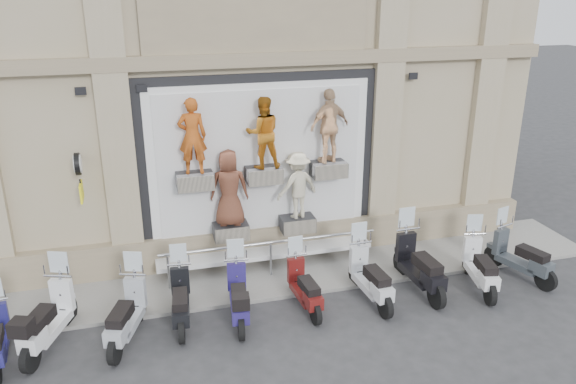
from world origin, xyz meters
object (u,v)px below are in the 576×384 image
scooter_c (125,304)px  scooter_b (46,308)px  scooter_i (481,257)px  scooter_f (305,278)px  guard_rail (271,260)px  scooter_h (420,255)px  clock_sign_bracket (79,171)px  scooter_j (522,247)px  scooter_d (180,291)px  scooter_g (371,268)px  scooter_e (238,287)px

scooter_c → scooter_b: bearing=-168.8°
scooter_i → scooter_f: bearing=-170.2°
guard_rail → scooter_h: 3.33m
scooter_f → scooter_i: bearing=-7.5°
clock_sign_bracket → scooter_j: clock_sign_bracket is taller
scooter_i → scooter_j: 1.19m
clock_sign_bracket → scooter_h: size_ratio=0.49×
scooter_d → scooter_f: bearing=2.5°
scooter_g → scooter_h: 1.21m
guard_rail → scooter_j: 5.72m
guard_rail → clock_sign_bracket: (-3.90, 0.47, 2.34)m
scooter_d → scooter_e: (1.13, -0.19, 0.02)m
clock_sign_bracket → scooter_c: clock_sign_bracket is taller
scooter_i → clock_sign_bracket: bearing=178.7°
scooter_g → scooter_j: size_ratio=1.01×
scooter_i → scooter_j: (1.17, 0.18, 0.01)m
scooter_g → scooter_h: size_ratio=0.91×
clock_sign_bracket → scooter_i: 8.75m
scooter_e → scooter_j: bearing=7.0°
scooter_f → scooter_h: scooter_h is taller
scooter_c → scooter_g: scooter_g is taller
scooter_c → scooter_e: (2.16, 0.12, -0.02)m
scooter_h → guard_rail: bearing=153.2°
guard_rail → scooter_d: scooter_d is taller
scooter_b → scooter_h: size_ratio=0.96×
scooter_h → scooter_g: bearing=-176.2°
scooter_i → scooter_j: bearing=22.1°
clock_sign_bracket → scooter_c: size_ratio=0.53×
scooter_e → scooter_h: bearing=8.5°
scooter_e → scooter_j: 6.54m
scooter_f → scooter_i: scooter_i is taller
scooter_f → scooter_g: (1.43, -0.08, 0.08)m
guard_rail → scooter_d: 2.54m
clock_sign_bracket → scooter_f: clock_sign_bracket is taller
scooter_g → scooter_j: (3.72, 0.01, -0.01)m
guard_rail → scooter_i: size_ratio=2.70×
scooter_g → clock_sign_bracket: bearing=157.5°
scooter_e → scooter_f: bearing=9.8°
scooter_f → scooter_b: bearing=176.0°
scooter_c → scooter_g: (4.98, 0.11, 0.00)m
scooter_g → scooter_i: bearing=-7.1°
guard_rail → scooter_b: 4.81m
clock_sign_bracket → scooter_b: size_ratio=0.51×
clock_sign_bracket → scooter_g: (5.69, -1.98, -2.02)m
scooter_c → scooter_f: bearing=22.2°
guard_rail → scooter_i: (4.34, -1.68, 0.30)m
scooter_f → scooter_g: size_ratio=0.90×
scooter_i → scooter_h: bearing=-178.8°
scooter_e → scooter_f: (1.40, 0.07, -0.05)m
guard_rail → scooter_j: size_ratio=2.68×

